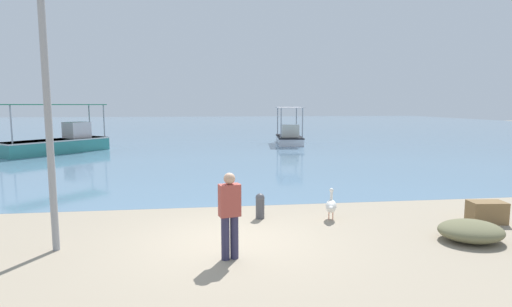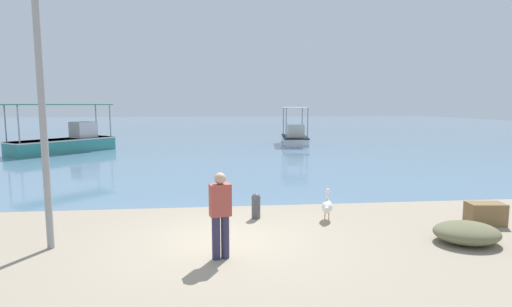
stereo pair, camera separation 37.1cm
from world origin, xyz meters
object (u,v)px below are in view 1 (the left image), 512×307
Objects in this scene: fisherman_standing at (230,213)px; pelican at (331,205)px; cargo_crate at (487,212)px; lamp_post at (47,103)px; mooring_bollard at (260,205)px; net_pile at (471,231)px; fishing_boat_outer at (59,142)px; fishing_boat_far_right at (289,136)px.

pelican is at bearing 40.02° from fisherman_standing.
lamp_post is at bearing -176.55° from cargo_crate.
fisherman_standing is at bearing -139.98° from pelican.
fisherman_standing is (-0.96, -2.67, 0.55)m from mooring_bollard.
pelican reaches higher than mooring_bollard.
net_pile is at bearing -3.74° from lamp_post.
fishing_boat_outer is 4.26× the size of net_pile.
pelican is 0.92× the size of cargo_crate.
fishing_boat_far_right is 5.95× the size of pelican.
fishing_boat_far_right is 22.96m from fisherman_standing.
fishing_boat_far_right is 20.10m from pelican.
fishing_boat_outer is 20.29m from pelican.
pelican is at bearing 168.31° from cargo_crate.
pelican is 0.57× the size of net_pile.
mooring_bollard is (-4.97, -19.51, -0.23)m from fishing_boat_far_right.
lamp_post is at bearing 165.10° from fisherman_standing.
fishing_boat_outer is 23.40m from net_pile.
fishing_boat_outer is at bearing 126.92° from pelican.
fishing_boat_far_right reaches higher than mooring_bollard.
mooring_bollard is at bearing 70.21° from fisherman_standing.
net_pile is 1.74m from cargo_crate.
mooring_bollard is at bearing 151.94° from net_pile.
cargo_crate reaches higher than net_pile.
pelican reaches higher than cargo_crate.
pelican is 0.47× the size of fisherman_standing.
mooring_bollard is (-1.81, 0.34, -0.02)m from pelican.
fisherman_standing reaches higher than mooring_bollard.
fishing_boat_outer reaches higher than fishing_boat_far_right.
fishing_boat_far_right reaches higher than cargo_crate.
cargo_crate is at bearing -11.38° from mooring_bollard.
fishing_boat_outer is 23.34m from cargo_crate.
net_pile is (5.30, 0.36, -0.68)m from fisherman_standing.
fishing_boat_outer reaches higher than net_pile.
lamp_post is (-6.28, -1.39, 2.62)m from pelican.
mooring_bollard is 4.92m from net_pile.
fishing_boat_outer reaches higher than pelican.
pelican is 3.66m from fisherman_standing.
fishing_boat_far_right is at bearing 13.33° from fishing_boat_outer.
pelican is at bearing -99.03° from fishing_boat_far_right.
fishing_boat_far_right is 2.82× the size of fisherman_standing.
fishing_boat_outer is 18.97m from mooring_bollard.
fishing_boat_outer is 6.90× the size of cargo_crate.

